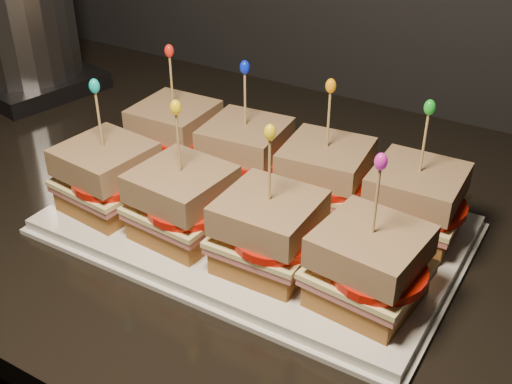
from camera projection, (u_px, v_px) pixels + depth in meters
The scene contains 61 objects.
granite_slab at pixel (346, 235), 0.79m from camera, with size 2.28×0.74×0.03m, color black.
platter at pixel (256, 225), 0.77m from camera, with size 0.47×0.29×0.02m, color white.
platter_rim at pixel (256, 229), 0.77m from camera, with size 0.48×0.30×0.01m, color white.
sandwich_0_bread_bot at pixel (177, 152), 0.88m from camera, with size 0.09×0.09×0.03m, color brown.
sandwich_0_ham at pixel (176, 141), 0.87m from camera, with size 0.10×0.10×0.01m, color #B35752.
sandwich_0_cheese at pixel (175, 136), 0.86m from camera, with size 0.10×0.10×0.01m, color #F9EA98.
sandwich_0_tomato at pixel (180, 135), 0.85m from camera, with size 0.09×0.09×0.01m, color red.
sandwich_0_bread_top at pixel (174, 117), 0.85m from camera, with size 0.10×0.10×0.03m, color #582A11.
sandwich_0_pick at pixel (172, 85), 0.82m from camera, with size 0.00×0.00×0.09m, color tan.
sandwich_0_frill at pixel (169, 51), 0.80m from camera, with size 0.01×0.01×0.02m, color red.
sandwich_1_bread_bot at pixel (246, 173), 0.83m from camera, with size 0.09×0.09×0.03m, color brown.
sandwich_1_ham at pixel (246, 161), 0.82m from camera, with size 0.10×0.10×0.01m, color #B35752.
sandwich_1_cheese at pixel (246, 157), 0.81m from camera, with size 0.10×0.10×0.01m, color #F9EA98.
sandwich_1_tomato at pixel (251, 156), 0.80m from camera, with size 0.09×0.09×0.01m, color red.
sandwich_1_bread_top at pixel (245, 137), 0.80m from camera, with size 0.10×0.10×0.03m, color #582A11.
sandwich_1_pick at pixel (245, 103), 0.78m from camera, with size 0.00×0.00×0.09m, color tan.
sandwich_1_frill at pixel (245, 67), 0.75m from camera, with size 0.01×0.01×0.02m, color #091EE4.
sandwich_2_bread_bot at pixel (324, 196), 0.78m from camera, with size 0.09×0.09×0.03m, color brown.
sandwich_2_ham at pixel (324, 184), 0.77m from camera, with size 0.10×0.10×0.01m, color #B35752.
sandwich_2_cheese at pixel (325, 179), 0.77m from camera, with size 0.10×0.10×0.01m, color #F9EA98.
sandwich_2_tomato at pixel (332, 179), 0.75m from camera, with size 0.09×0.09×0.01m, color red.
sandwich_2_bread_top at pixel (326, 159), 0.75m from camera, with size 0.10×0.10×0.03m, color #582A11.
sandwich_2_pick at pixel (328, 123), 0.73m from camera, with size 0.00×0.00×0.09m, color tan.
sandwich_2_frill at pixel (331, 86), 0.70m from camera, with size 0.01×0.01×0.02m, color orange.
sandwich_3_bread_bot at pixel (412, 223), 0.73m from camera, with size 0.09×0.09×0.03m, color brown.
sandwich_3_ham at pixel (414, 211), 0.72m from camera, with size 0.10×0.10×0.01m, color #B35752.
sandwich_3_cheese at pixel (414, 205), 0.72m from camera, with size 0.10×0.10×0.01m, color #F9EA98.
sandwich_3_tomato at pixel (424, 205), 0.70m from camera, with size 0.09×0.09×0.01m, color red.
sandwich_3_bread_top at pixel (418, 184), 0.70m from camera, with size 0.10×0.10×0.03m, color #582A11.
sandwich_3_pick at pixel (424, 146), 0.68m from camera, with size 0.00×0.00×0.09m, color tan.
sandwich_3_frill at pixel (430, 107), 0.65m from camera, with size 0.01×0.01×0.02m, color green.
sandwich_4_bread_bot at pixel (110, 197), 0.78m from camera, with size 0.09×0.09×0.03m, color brown.
sandwich_4_ham at pixel (108, 185), 0.77m from camera, with size 0.10×0.10×0.01m, color #B35752.
sandwich_4_cheese at pixel (108, 180), 0.77m from camera, with size 0.10×0.10×0.01m, color #F9EA98.
sandwich_4_tomato at pixel (111, 179), 0.75m from camera, with size 0.09×0.09×0.01m, color red.
sandwich_4_bread_top at pixel (105, 159), 0.75m from camera, with size 0.10×0.10×0.03m, color #582A11.
sandwich_4_pick at pixel (100, 123), 0.73m from camera, with size 0.00×0.00×0.09m, color tan.
sandwich_4_frill at pixel (94, 86), 0.70m from camera, with size 0.01×0.01×0.02m, color #0BB2AE.
sandwich_5_bread_bot at pixel (184, 223), 0.73m from camera, with size 0.09×0.09×0.03m, color brown.
sandwich_5_ham at pixel (183, 211), 0.72m from camera, with size 0.10×0.10×0.01m, color #B35752.
sandwich_5_cheese at pixel (183, 206), 0.72m from camera, with size 0.10×0.10×0.01m, color #F9EA98.
sandwich_5_tomato at pixel (188, 205), 0.70m from camera, with size 0.09×0.09×0.01m, color red.
sandwich_5_bread_top at pixel (181, 184), 0.70m from camera, with size 0.10×0.10×0.03m, color #582A11.
sandwich_5_pick at pixel (178, 147), 0.68m from camera, with size 0.00×0.00×0.09m, color tan.
sandwich_5_frill at pixel (176, 107), 0.65m from camera, with size 0.01×0.01×0.02m, color yellow.
sandwich_6_bread_bot at pixel (268, 254), 0.68m from camera, with size 0.09×0.09×0.03m, color brown.
sandwich_6_ham at pixel (269, 241), 0.67m from camera, with size 0.10×0.10×0.01m, color #B35752.
sandwich_6_cheese at pixel (269, 235), 0.67m from camera, with size 0.10×0.10×0.01m, color #F9EA98.
sandwich_6_tomato at pixel (276, 236), 0.65m from camera, with size 0.09×0.09×0.01m, color red.
sandwich_6_bread_top at pixel (269, 213), 0.65m from camera, with size 0.10×0.10×0.03m, color #582A11.
sandwich_6_pick at pixel (269, 174), 0.63m from camera, with size 0.00×0.00×0.09m, color tan.
sandwich_6_frill at pixel (270, 132), 0.61m from camera, with size 0.01×0.01×0.02m, color yellow.
sandwich_7_bread_bot at pixel (366, 289), 0.63m from camera, with size 0.09×0.09×0.03m, color brown.
sandwich_7_ham at pixel (368, 275), 0.62m from camera, with size 0.10×0.10×0.01m, color #B35752.
sandwich_7_cheese at pixel (368, 270), 0.62m from camera, with size 0.10×0.10×0.01m, color #F9EA98.
sandwich_7_tomato at pixel (378, 271), 0.61m from camera, with size 0.09×0.09×0.01m, color red.
sandwich_7_bread_top at pixel (371, 246), 0.60m from camera, with size 0.10×0.10×0.03m, color #582A11.
sandwich_7_pick at pixel (376, 205), 0.58m from camera, with size 0.00×0.00×0.09m, color tan.
sandwich_7_frill at pixel (381, 162), 0.56m from camera, with size 0.01×0.01×0.02m, color #D020A0.
appliance_base at pixel (28, 78), 1.15m from camera, with size 0.23×0.19×0.03m, color #262628.
appliance at pixel (13, 2), 1.08m from camera, with size 0.23×0.19×0.30m, color silver, non-canonical shape.
Camera 1 is at (0.20, 1.03, 1.36)m, focal length 45.00 mm.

